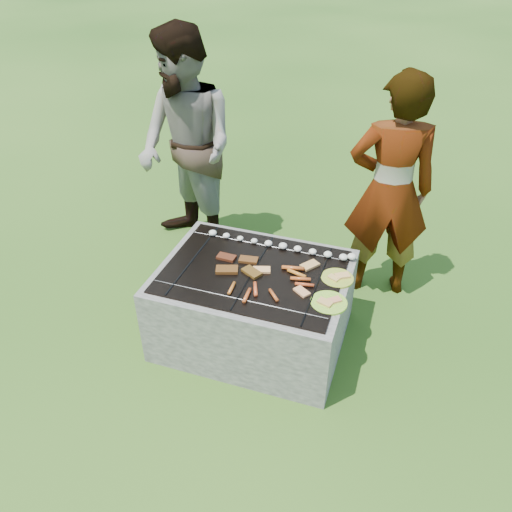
{
  "coord_description": "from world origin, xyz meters",
  "views": [
    {
      "loc": [
        0.91,
        -2.6,
        2.65
      ],
      "look_at": [
        0.0,
        0.05,
        0.7
      ],
      "focal_mm": 35.0,
      "sensor_mm": 36.0,
      "label": 1
    }
  ],
  "objects": [
    {
      "name": "lawn",
      "position": [
        0.0,
        0.0,
        0.0
      ],
      "size": [
        60.0,
        60.0,
        0.0
      ],
      "primitive_type": "plane",
      "color": "#204912",
      "rests_on": "ground"
    },
    {
      "name": "fire_pit",
      "position": [
        0.0,
        0.0,
        0.28
      ],
      "size": [
        1.3,
        1.0,
        0.62
      ],
      "color": "gray",
      "rests_on": "ground"
    },
    {
      "name": "mushrooms",
      "position": [
        0.15,
        0.33,
        0.63
      ],
      "size": [
        1.11,
        0.09,
        0.04
      ],
      "color": "#F3EDCE",
      "rests_on": "fire_pit"
    },
    {
      "name": "pork_slabs",
      "position": [
        -0.12,
        0.01,
        0.62
      ],
      "size": [
        0.38,
        0.27,
        0.02
      ],
      "color": "maroon",
      "rests_on": "fire_pit"
    },
    {
      "name": "sausages",
      "position": [
        0.2,
        -0.09,
        0.62
      ],
      "size": [
        0.52,
        0.48,
        0.03
      ],
      "color": "orange",
      "rests_on": "fire_pit"
    },
    {
      "name": "bread_on_grate",
      "position": [
        0.26,
        0.05,
        0.62
      ],
      "size": [
        0.45,
        0.43,
        0.02
      ],
      "color": "#EFD97A",
      "rests_on": "fire_pit"
    },
    {
      "name": "plate_far",
      "position": [
        0.56,
        0.11,
        0.61
      ],
      "size": [
        0.29,
        0.29,
        0.03
      ],
      "color": "gold",
      "rests_on": "fire_pit"
    },
    {
      "name": "plate_near",
      "position": [
        0.56,
        -0.17,
        0.61
      ],
      "size": [
        0.29,
        0.29,
        0.03
      ],
      "color": "#DBF63A",
      "rests_on": "fire_pit"
    },
    {
      "name": "cook",
      "position": [
        0.77,
        0.92,
        0.9
      ],
      "size": [
        0.74,
        0.58,
        1.81
      ],
      "primitive_type": "imported",
      "rotation": [
        0.0,
        0.0,
        3.38
      ],
      "color": "gray",
      "rests_on": "ground"
    },
    {
      "name": "bystander",
      "position": [
        -0.94,
        0.98,
        0.99
      ],
      "size": [
        1.21,
        1.14,
        1.97
      ],
      "primitive_type": "imported",
      "rotation": [
        0.0,
        0.0,
        -0.56
      ],
      "color": "gray",
      "rests_on": "ground"
    }
  ]
}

